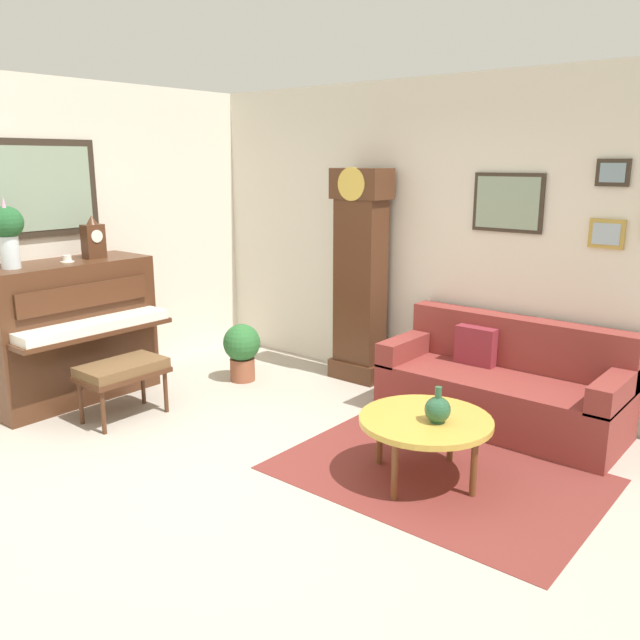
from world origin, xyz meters
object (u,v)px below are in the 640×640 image
piano (70,331)px  grandfather_clock (360,281)px  teacup (67,259)px  flower_vase (7,229)px  potted_plant (242,348)px  piano_bench (122,371)px  mantel_clock (93,239)px  coffee_table (426,422)px  couch (503,386)px  green_jug (438,409)px

piano → grandfather_clock: size_ratio=0.71×
piano → teacup: bearing=25.4°
flower_vase → potted_plant: size_ratio=1.04×
piano → piano_bench: 0.79m
mantel_clock → flower_vase: 0.77m
coffee_table → mantel_clock: bearing=-173.8°
coffee_table → potted_plant: potted_plant is taller
coffee_table → couch: bearing=91.1°
piano_bench → green_jug: 2.65m
couch → green_jug: (0.12, -1.28, 0.22)m
grandfather_clock → flower_vase: grandfather_clock is taller
piano → coffee_table: bearing=11.4°
grandfather_clock → couch: 1.71m
couch → teacup: (-3.18, -1.89, 0.95)m
couch → teacup: 3.82m
potted_plant → coffee_table: bearing=-15.1°
coffee_table → potted_plant: size_ratio=1.57×
piano → potted_plant: bearing=58.0°
teacup → couch: bearing=30.8°
piano_bench → coffee_table: size_ratio=0.80×
grandfather_clock → mantel_clock: 2.46m
coffee_table → green_jug: bearing=-10.6°
mantel_clock → flower_vase: flower_vase is taller
couch → piano: bearing=-149.3°
couch → potted_plant: 2.47m
teacup → potted_plant: size_ratio=0.21×
flower_vase → potted_plant: 2.29m
couch → green_jug: 1.30m
flower_vase → teacup: flower_vase is taller
potted_plant → mantel_clock: bearing=-129.0°
piano → potted_plant: 1.56m
piano → teacup: 0.64m
mantel_clock → potted_plant: 1.68m
flower_vase → potted_plant: (0.81, 1.75, -1.23)m
piano_bench → teacup: (-0.72, 0.01, 0.85)m
piano → piano_bench: bearing=0.6°
grandfather_clock → mantel_clock: bearing=-132.6°
green_jug → flower_vase: bearing=-162.0°
couch → teacup: bearing=-149.2°
piano → coffee_table: size_ratio=1.64×
grandfather_clock → teacup: 2.63m
piano → green_jug: size_ratio=6.00×
couch → green_jug: couch is taller
teacup → potted_plant: (0.78, 1.28, -0.94)m
potted_plant → green_jug: bearing=-14.9°
potted_plant → couch: bearing=14.2°
piano → flower_vase: 1.03m
couch → flower_vase: (-3.21, -2.36, 1.24)m
piano_bench → grandfather_clock: 2.33m
grandfather_clock → potted_plant: grandfather_clock is taller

